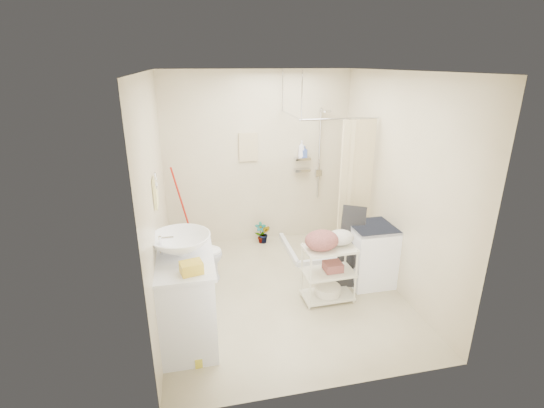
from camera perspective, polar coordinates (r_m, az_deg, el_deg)
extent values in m
plane|color=#B8AF8A|center=(5.03, 1.55, -12.45)|extent=(3.20, 3.20, 0.00)
cube|color=silver|center=(4.25, 1.89, 18.68)|extent=(2.80, 3.20, 0.04)
cube|color=beige|center=(5.98, -2.01, 6.44)|extent=(2.80, 0.04, 2.60)
cube|color=beige|center=(3.06, 8.98, -7.40)|extent=(2.80, 0.04, 2.60)
cube|color=beige|center=(4.36, -16.45, 0.48)|extent=(0.04, 3.20, 2.60)
cube|color=beige|center=(4.98, 17.55, 2.76)|extent=(0.04, 3.20, 2.60)
cube|color=silver|center=(4.16, -12.42, -12.95)|extent=(0.60, 1.06, 0.93)
imported|color=white|center=(3.91, -13.09, -5.73)|extent=(0.67, 0.67, 0.20)
cube|color=gold|center=(3.57, -11.59, -9.01)|extent=(0.22, 0.19, 0.11)
cube|color=yellow|center=(4.04, -9.93, -20.87)|extent=(0.28, 0.23, 0.14)
imported|color=white|center=(5.18, -11.13, -7.26)|extent=(0.71, 0.41, 0.72)
imported|color=brown|center=(6.17, -1.65, -4.19)|extent=(0.18, 0.12, 0.34)
imported|color=brown|center=(6.18, -1.08, -4.37)|extent=(0.19, 0.17, 0.30)
cube|color=beige|center=(5.89, -3.45, 8.21)|extent=(0.28, 0.03, 0.42)
imported|color=white|center=(6.02, 4.31, 7.93)|extent=(0.10, 0.10, 0.26)
imported|color=#364D94|center=(6.02, 4.76, 7.54)|extent=(0.10, 0.10, 0.17)
cube|color=white|center=(5.19, 14.01, -7.04)|extent=(0.53, 0.55, 0.78)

